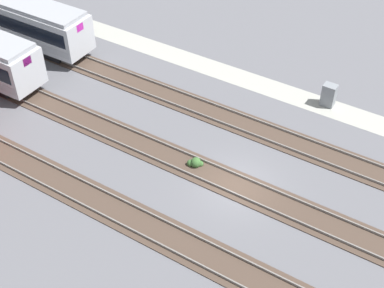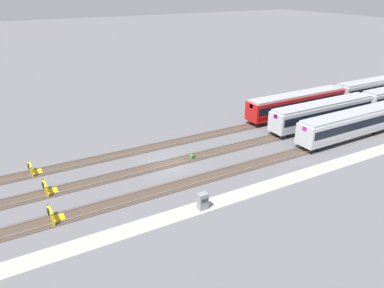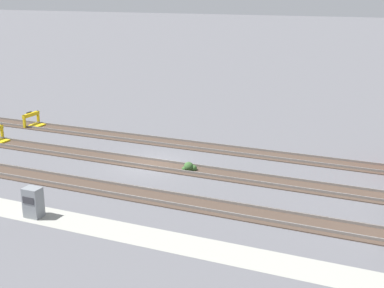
{
  "view_description": "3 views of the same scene",
  "coord_description": "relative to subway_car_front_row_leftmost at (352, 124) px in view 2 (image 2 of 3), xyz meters",
  "views": [
    {
      "loc": [
        -9.08,
        19.51,
        22.1
      ],
      "look_at": [
        3.05,
        0.0,
        1.8
      ],
      "focal_mm": 50.0,
      "sensor_mm": 36.0,
      "label": 1
    },
    {
      "loc": [
        -17.07,
        -35.29,
        19.39
      ],
      "look_at": [
        3.05,
        0.0,
        1.8
      ],
      "focal_mm": 35.0,
      "sensor_mm": 36.0,
      "label": 2
    },
    {
      "loc": [
        16.35,
        -30.28,
        11.5
      ],
      "look_at": [
        3.05,
        0.0,
        1.8
      ],
      "focal_mm": 50.0,
      "sensor_mm": 36.0,
      "label": 3
    }
  ],
  "objects": [
    {
      "name": "ground_plane",
      "position": [
        -24.77,
        5.16,
        -2.04
      ],
      "size": [
        400.0,
        400.0,
        0.0
      ],
      "primitive_type": "plane",
      "color": "#5B5B60"
    },
    {
      "name": "service_walkway",
      "position": [
        -24.77,
        -4.62,
        -2.04
      ],
      "size": [
        54.0,
        2.0,
        0.01
      ],
      "primitive_type": "cube",
      "color": "#9E9E93",
      "rests_on": "ground"
    },
    {
      "name": "rail_track_nearest",
      "position": [
        -24.77,
        0.01,
        -2.0
      ],
      "size": [
        90.0,
        2.23,
        0.21
      ],
      "color": "#47382D",
      "rests_on": "ground"
    },
    {
      "name": "rail_track_near_inner",
      "position": [
        -24.77,
        5.16,
        -2.0
      ],
      "size": [
        90.0,
        2.24,
        0.21
      ],
      "color": "#47382D",
      "rests_on": "ground"
    },
    {
      "name": "rail_track_middle",
      "position": [
        -24.77,
        10.3,
        -2.0
      ],
      "size": [
        90.0,
        2.23,
        0.21
      ],
      "color": "#47382D",
      "rests_on": "ground"
    },
    {
      "name": "subway_car_front_row_leftmost",
      "position": [
        0.0,
        0.0,
        0.0
      ],
      "size": [
        18.03,
        3.06,
        3.7
      ],
      "color": "#B7BABF",
      "rests_on": "ground"
    },
    {
      "name": "subway_car_front_row_centre",
      "position": [
        0.0,
        5.1,
        0.0
      ],
      "size": [
        18.0,
        2.84,
        3.7
      ],
      "color": "#B7BABF",
      "rests_on": "ground"
    },
    {
      "name": "subway_car_front_row_rightmost",
      "position": [
        18.99,
        10.28,
        0.0
      ],
      "size": [
        18.03,
        3.05,
        3.7
      ],
      "color": "#B7BABF",
      "rests_on": "ground"
    },
    {
      "name": "subway_car_back_row_leftmost",
      "position": [
        0.0,
        10.29,
        0.0
      ],
      "size": [
        18.0,
        2.85,
        3.7
      ],
      "color": "#B71414",
      "rests_on": "ground"
    },
    {
      "name": "bumper_stop_nearest_track",
      "position": [
        -38.68,
        0.02,
        -1.53
      ],
      "size": [
        1.35,
        2.0,
        1.22
      ],
      "color": "gold",
      "rests_on": "ground"
    },
    {
      "name": "bumper_stop_near_inner_track",
      "position": [
        -38.24,
        5.16,
        -1.53
      ],
      "size": [
        1.35,
        2.0,
        1.22
      ],
      "color": "gold",
      "rests_on": "ground"
    },
    {
      "name": "bumper_stop_middle_track",
      "position": [
        -38.89,
        10.3,
        -1.53
      ],
      "size": [
        1.35,
        2.0,
        1.22
      ],
      "color": "gold",
      "rests_on": "ground"
    },
    {
      "name": "electrical_cabinet",
      "position": [
        -26.31,
        -4.9,
        -1.24
      ],
      "size": [
        0.9,
        0.73,
        1.6
      ],
      "color": "gray",
      "rests_on": "ground"
    },
    {
      "name": "weed_clump",
      "position": [
        -21.85,
        4.99,
        -1.8
      ],
      "size": [
        0.92,
        0.7,
        0.64
      ],
      "color": "#38602D",
      "rests_on": "ground"
    }
  ]
}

